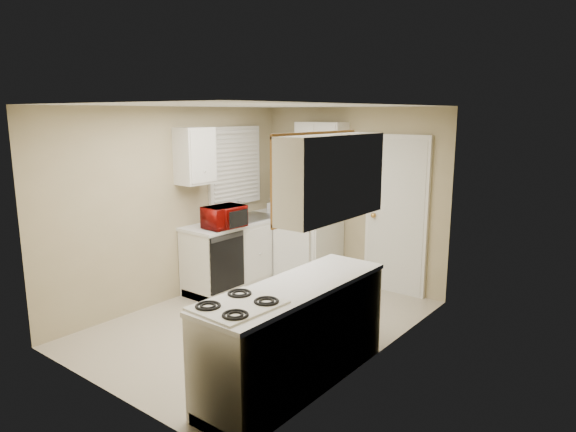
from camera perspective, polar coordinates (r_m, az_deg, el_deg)
The scene contains 19 objects.
floor at distance 5.92m, azimuth -3.05°, elevation -11.75°, with size 3.80×3.80×0.00m, color beige.
ceiling at distance 5.44m, azimuth -3.33°, elevation 12.17°, with size 3.80×3.80×0.00m, color white.
wall_left at distance 6.55m, azimuth -12.44°, elevation 1.25°, with size 3.80×3.80×0.00m, color tan.
wall_right at distance 4.77m, azimuth 9.58°, elevation -2.41°, with size 3.80×3.80×0.00m, color tan.
wall_back at distance 7.07m, azimuth 7.02°, elevation 2.17°, with size 2.80×2.80×0.00m, color tan.
wall_front at distance 4.35m, azimuth -19.94°, elevation -4.29°, with size 2.80×2.80×0.00m, color tan.
left_counter at distance 7.10m, azimuth -5.01°, elevation -3.95°, with size 0.60×1.80×0.90m, color silver.
dishwasher at distance 6.48m, azimuth -6.77°, elevation -5.13°, with size 0.03×0.58×0.72m, color black.
sink at distance 7.11m, azimuth -4.25°, elevation -0.51°, with size 0.54×0.74×0.16m, color gray.
microwave at distance 6.49m, azimuth -7.10°, elevation -0.01°, with size 0.28×0.50×0.33m, color #860A06.
soap_bottle at distance 7.43m, azimuth -1.85°, elevation 1.13°, with size 0.09×0.10×0.21m, color silver.
window_blinds at distance 7.17m, azimuth -5.88°, elevation 5.55°, with size 0.10×0.98×1.08m, color silver.
upper_cabinet_left at distance 6.50m, azimuth -10.32°, elevation 6.59°, with size 0.30×0.45×0.70m, color silver.
refrigerator at distance 7.07m, azimuth 2.35°, elevation -0.51°, with size 0.71×0.69×1.73m, color silver.
cabinet_over_fridge at distance 7.08m, azimuth 3.74°, elevation 8.76°, with size 0.70×0.30×0.40m, color silver.
interior_door at distance 6.74m, azimuth 11.90°, elevation -0.01°, with size 0.86×0.06×2.08m, color silver.
right_counter at distance 4.53m, azimuth 0.83°, elevation -13.06°, with size 0.60×2.00×0.90m, color silver.
stove at distance 4.15m, azimuth -5.48°, elevation -16.58°, with size 0.51×0.63×0.77m, color silver.
upper_cabinet_right at distance 4.31m, azimuth 4.89°, elevation 4.36°, with size 0.30×1.20×0.70m, color silver.
Camera 1 is at (3.59, -4.08, 2.33)m, focal length 32.00 mm.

